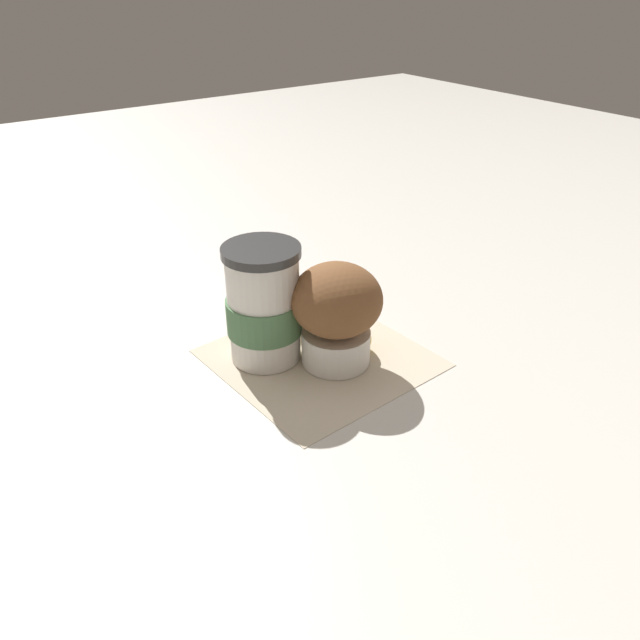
# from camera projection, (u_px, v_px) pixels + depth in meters

# --- Properties ---
(ground_plane) EXTENTS (3.00, 3.00, 0.00)m
(ground_plane) POSITION_uv_depth(u_px,v_px,m) (320.00, 358.00, 0.73)
(ground_plane) COLOR beige
(paper_napkin) EXTENTS (0.24, 0.24, 0.00)m
(paper_napkin) POSITION_uv_depth(u_px,v_px,m) (320.00, 358.00, 0.73)
(paper_napkin) COLOR beige
(paper_napkin) RESTS_ON ground_plane
(coffee_cup) EXTENTS (0.09, 0.09, 0.14)m
(coffee_cup) POSITION_uv_depth(u_px,v_px,m) (264.00, 306.00, 0.70)
(coffee_cup) COLOR silver
(coffee_cup) RESTS_ON paper_napkin
(muffin) EXTENTS (0.10, 0.10, 0.12)m
(muffin) POSITION_uv_depth(u_px,v_px,m) (336.00, 311.00, 0.69)
(muffin) COLOR white
(muffin) RESTS_ON paper_napkin
(banana) EXTENTS (0.13, 0.16, 0.04)m
(banana) POSITION_uv_depth(u_px,v_px,m) (304.00, 322.00, 0.77)
(banana) COLOR gold
(banana) RESTS_ON paper_napkin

